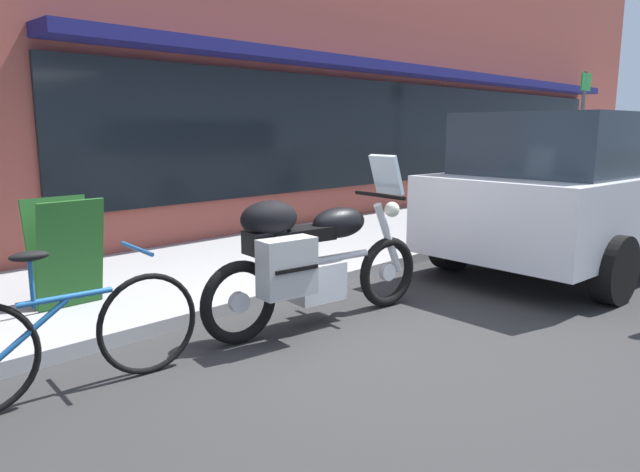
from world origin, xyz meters
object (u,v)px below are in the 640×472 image
at_px(parked_bicycle, 68,337).
at_px(sandwich_board_sign, 66,252).
at_px(touring_motorcycle, 310,256).
at_px(parked_minivan, 594,186).
at_px(parking_sign_pole, 581,128).

distance_m(parked_bicycle, sandwich_board_sign, 1.62).
distance_m(touring_motorcycle, parked_bicycle, 1.94).
bearing_deg(touring_motorcycle, sandwich_board_sign, 128.53).
bearing_deg(sandwich_board_sign, parked_minivan, -24.24).
bearing_deg(parked_minivan, touring_motorcycle, 169.34).
relative_size(parked_bicycle, parking_sign_pole, 0.66).
height_order(parked_bicycle, sandwich_board_sign, sandwich_board_sign).
bearing_deg(parking_sign_pole, touring_motorcycle, -172.54).
distance_m(sandwich_board_sign, parking_sign_pole, 9.86).
height_order(parked_bicycle, parking_sign_pole, parking_sign_pole).
height_order(touring_motorcycle, parking_sign_pole, parking_sign_pole).
distance_m(parked_bicycle, parking_sign_pole, 10.52).
bearing_deg(parked_minivan, parking_sign_pole, 22.83).
height_order(sandwich_board_sign, parking_sign_pole, parking_sign_pole).
bearing_deg(parking_sign_pole, parked_bicycle, -174.82).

